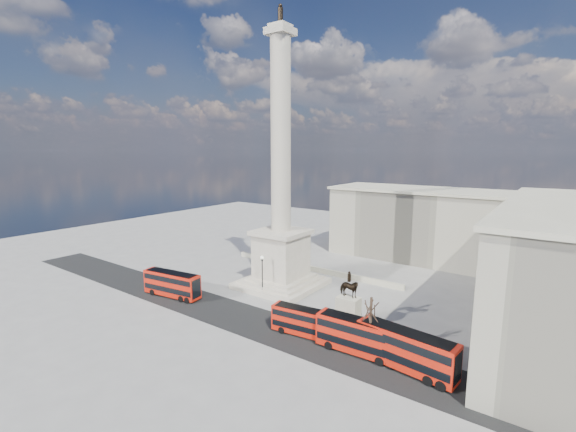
# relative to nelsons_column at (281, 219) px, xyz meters

# --- Properties ---
(ground) EXTENTS (180.00, 180.00, 0.00)m
(ground) POSITION_rel_nelsons_column_xyz_m (0.00, -5.00, -12.92)
(ground) COLOR gray
(ground) RESTS_ON ground
(asphalt_road) EXTENTS (120.00, 9.00, 0.01)m
(asphalt_road) POSITION_rel_nelsons_column_xyz_m (5.00, -15.00, -12.91)
(asphalt_road) COLOR black
(asphalt_road) RESTS_ON ground
(nelsons_column) EXTENTS (14.00, 14.00, 49.85)m
(nelsons_column) POSITION_rel_nelsons_column_xyz_m (0.00, 0.00, 0.00)
(nelsons_column) COLOR beige
(nelsons_column) RESTS_ON ground
(balustrade_wall) EXTENTS (40.00, 0.60, 1.10)m
(balustrade_wall) POSITION_rel_nelsons_column_xyz_m (0.00, 11.00, -12.37)
(balustrade_wall) COLOR #BAB49A
(balustrade_wall) RESTS_ON ground
(building_northeast) EXTENTS (51.00, 17.00, 16.60)m
(building_northeast) POSITION_rel_nelsons_column_xyz_m (20.00, 35.00, -4.59)
(building_northeast) COLOR beige
(building_northeast) RESTS_ON ground
(red_bus_a) EXTENTS (11.28, 4.01, 4.48)m
(red_bus_a) POSITION_rel_nelsons_column_xyz_m (-12.14, -15.64, -10.57)
(red_bus_a) COLOR red
(red_bus_a) RESTS_ON ground
(red_bus_b) EXTENTS (9.87, 3.23, 3.93)m
(red_bus_b) POSITION_rel_nelsons_column_xyz_m (14.77, -14.19, -10.86)
(red_bus_b) COLOR red
(red_bus_b) RESTS_ON ground
(red_bus_c) EXTENTS (12.05, 4.15, 4.79)m
(red_bus_c) POSITION_rel_nelsons_column_xyz_m (28.87, -14.37, -10.41)
(red_bus_c) COLOR red
(red_bus_c) RESTS_ON ground
(red_bus_d) EXTENTS (11.30, 2.96, 4.55)m
(red_bus_d) POSITION_rel_nelsons_column_xyz_m (22.97, -14.26, -10.53)
(red_bus_d) COLOR red
(red_bus_d) RESTS_ON ground
(victorian_lamp) EXTENTS (0.62, 0.62, 7.24)m
(victorian_lamp) POSITION_rel_nelsons_column_xyz_m (0.26, -5.92, -8.66)
(victorian_lamp) COLOR black
(victorian_lamp) RESTS_ON ground
(equestrian_statue) EXTENTS (4.00, 3.00, 8.33)m
(equestrian_statue) POSITION_rel_nelsons_column_xyz_m (18.11, -7.93, -10.02)
(equestrian_statue) COLOR #BAB49A
(equestrian_statue) RESTS_ON ground
(bare_tree_near) EXTENTS (1.92, 1.92, 8.41)m
(bare_tree_near) POSITION_rel_nelsons_column_xyz_m (24.44, -14.64, -6.29)
(bare_tree_near) COLOR #332319
(bare_tree_near) RESTS_ON ground
(bare_tree_mid) EXTENTS (1.83, 1.83, 6.93)m
(bare_tree_mid) POSITION_rel_nelsons_column_xyz_m (38.22, -6.49, -7.45)
(bare_tree_mid) COLOR #332319
(bare_tree_mid) RESTS_ON ground
(bare_tree_far) EXTENTS (1.97, 1.97, 8.04)m
(bare_tree_far) POSITION_rel_nelsons_column_xyz_m (36.20, 9.01, -6.58)
(bare_tree_far) COLOR #332319
(bare_tree_far) RESTS_ON ground
(pedestrian_walking) EXTENTS (0.73, 0.57, 1.78)m
(pedestrian_walking) POSITION_rel_nelsons_column_xyz_m (21.72, -10.46, -12.03)
(pedestrian_walking) COLOR #212526
(pedestrian_walking) RESTS_ON ground
(pedestrian_standing) EXTENTS (1.04, 0.94, 1.74)m
(pedestrian_standing) POSITION_rel_nelsons_column_xyz_m (19.09, -7.14, -12.05)
(pedestrian_standing) COLOR #212526
(pedestrian_standing) RESTS_ON ground
(pedestrian_crossing) EXTENTS (0.80, 1.12, 1.77)m
(pedestrian_crossing) POSITION_rel_nelsons_column_xyz_m (19.33, -6.24, -12.03)
(pedestrian_crossing) COLOR #212526
(pedestrian_crossing) RESTS_ON ground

